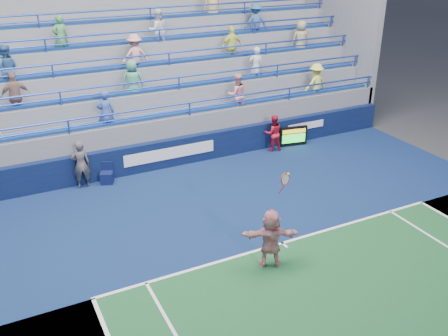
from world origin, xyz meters
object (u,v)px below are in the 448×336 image
tennis_player (271,238)px  ball_girl (273,133)px  line_judge (81,164)px  serve_speed_board (293,136)px  judge_chair (107,177)px

tennis_player → ball_girl: bearing=57.9°
line_judge → ball_girl: line_judge is taller
serve_speed_board → tennis_player: tennis_player is taller
tennis_player → judge_chair: bearing=111.2°
serve_speed_board → judge_chair: (-7.94, -0.01, -0.18)m
line_judge → ball_girl: (7.74, -0.12, -0.10)m
judge_chair → tennis_player: size_ratio=0.29×
serve_speed_board → ball_girl: bearing=-176.9°
serve_speed_board → judge_chair: 7.95m
line_judge → serve_speed_board: bearing=-178.2°
line_judge → ball_girl: 7.74m
tennis_player → line_judge: 7.74m
serve_speed_board → ball_girl: 1.09m
judge_chair → ball_girl: ball_girl is taller
tennis_player → line_judge: bearing=116.7°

